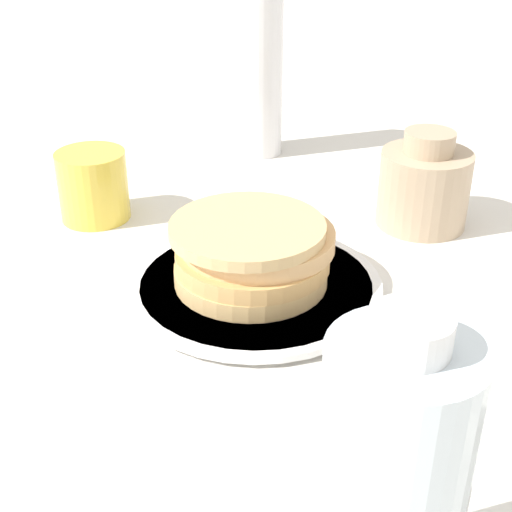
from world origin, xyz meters
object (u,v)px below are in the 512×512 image
cream_jug (424,185)px  water_bottle_far (259,75)px  juice_glass (93,186)px  plate (256,286)px  water_bottle_near (391,485)px  pancake_stack (253,252)px

cream_jug → water_bottle_far: size_ratio=0.47×
juice_glass → water_bottle_far: water_bottle_far is taller
plate → juice_glass: size_ratio=3.03×
juice_glass → water_bottle_near: water_bottle_near is taller
plate → juice_glass: (0.25, -0.03, 0.03)m
cream_jug → water_bottle_far: 0.31m
pancake_stack → water_bottle_far: bearing=-56.1°
pancake_stack → water_bottle_far: size_ratio=0.67×
water_bottle_far → water_bottle_near: bearing=130.1°
pancake_stack → water_bottle_near: size_ratio=0.82×
pancake_stack → cream_jug: size_ratio=1.43×
pancake_stack → water_bottle_far: (0.21, -0.32, 0.07)m
pancake_stack → cream_jug: 0.24m
juice_glass → water_bottle_near: (-0.50, 0.26, 0.05)m
plate → cream_jug: size_ratio=2.20×
water_bottle_far → pancake_stack: bearing=123.9°
pancake_stack → juice_glass: juice_glass is taller
plate → water_bottle_near: (-0.25, 0.23, 0.08)m
plate → water_bottle_far: 0.40m
water_bottle_near → water_bottle_far: water_bottle_far is taller
pancake_stack → juice_glass: size_ratio=1.96×
cream_jug → water_bottle_far: water_bottle_far is taller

